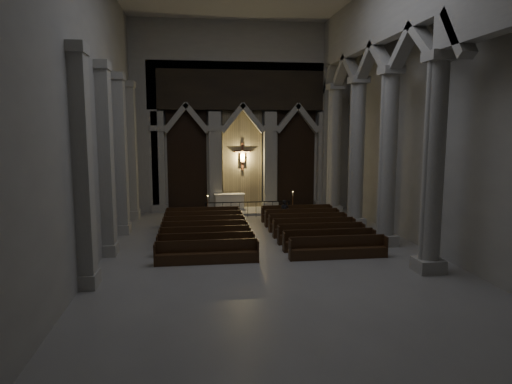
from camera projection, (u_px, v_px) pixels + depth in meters
room at (273, 70)px, 17.79m from camera, size 24.00×24.10×12.00m
sanctuary_wall at (243, 108)px, 29.25m from camera, size 14.00×0.77×12.00m
right_arcade at (393, 70)px, 19.80m from camera, size 1.00×24.00×12.00m
left_pilasters at (115, 160)px, 20.85m from camera, size 0.60×13.00×8.03m
sanctuary_step at (244, 211)px, 29.24m from camera, size 8.50×2.60×0.15m
altar at (230, 201)px, 29.51m from camera, size 1.97×0.79×1.00m
altar_rail at (248, 207)px, 27.37m from camera, size 5.11×0.09×1.00m
candle_stand_left at (208, 210)px, 27.98m from camera, size 0.21×0.21×1.26m
candle_stand_right at (293, 209)px, 27.99m from camera, size 0.26×0.26×1.53m
pews at (260, 232)px, 22.29m from camera, size 9.53×8.20×0.92m
worshipper at (284, 211)px, 25.95m from camera, size 0.53×0.41×1.29m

